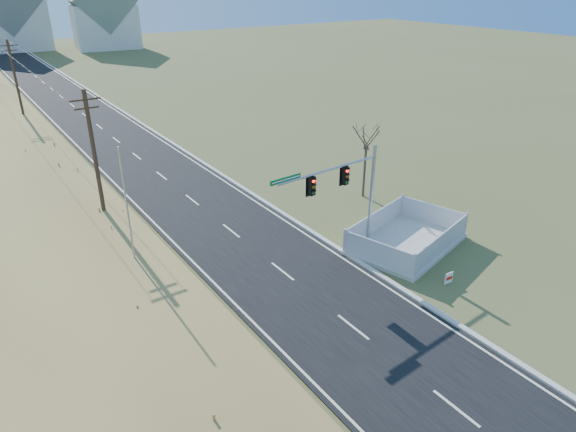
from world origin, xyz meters
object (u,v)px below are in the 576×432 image
(fence_enclosure, at_px, (406,241))
(bare_tree, at_px, (367,136))
(traffic_signal_mast, at_px, (350,189))
(flagpole, at_px, (130,229))
(open_sign, at_px, (449,278))

(fence_enclosure, height_order, bare_tree, bare_tree)
(traffic_signal_mast, distance_m, flagpole, 12.28)
(bare_tree, bearing_deg, open_sign, -109.98)
(open_sign, distance_m, flagpole, 17.05)
(fence_enclosure, distance_m, open_sign, 4.46)
(fence_enclosure, relative_size, flagpole, 1.08)
(traffic_signal_mast, bearing_deg, bare_tree, 37.35)
(traffic_signal_mast, height_order, open_sign, traffic_signal_mast)
(open_sign, height_order, bare_tree, bare_tree)
(fence_enclosure, relative_size, bare_tree, 1.39)
(bare_tree, bearing_deg, flagpole, -174.60)
(traffic_signal_mast, bearing_deg, open_sign, -75.79)
(traffic_signal_mast, distance_m, fence_enclosure, 5.12)
(fence_enclosure, relative_size, open_sign, 12.20)
(fence_enclosure, xyz_separation_m, bare_tree, (3.00, 7.29, 4.36))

